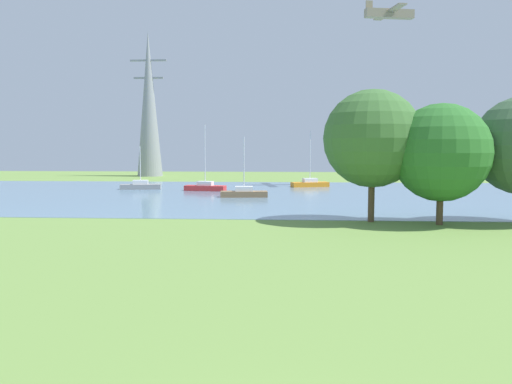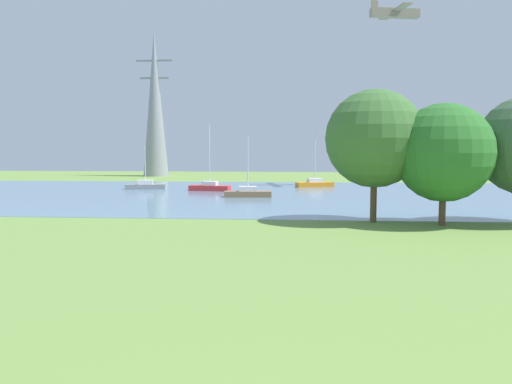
% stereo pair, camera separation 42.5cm
% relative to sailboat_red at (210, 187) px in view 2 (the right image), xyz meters
% --- Properties ---
extents(ground_plane, '(160.00, 160.00, 0.00)m').
position_rel_sailboat_red_xyz_m(ground_plane, '(9.99, -32.41, -0.47)').
color(ground_plane, olive).
extents(water_surface, '(140.00, 40.00, 0.02)m').
position_rel_sailboat_red_xyz_m(water_surface, '(9.99, -4.41, -0.46)').
color(water_surface, '#6285A0').
rests_on(water_surface, ground).
extents(sailboat_red, '(4.96, 2.16, 7.73)m').
position_rel_sailboat_red_xyz_m(sailboat_red, '(0.00, 0.00, 0.00)').
color(sailboat_red, red).
rests_on(sailboat_red, water_surface).
extents(sailboat_gray, '(5.00, 2.42, 5.20)m').
position_rel_sailboat_red_xyz_m(sailboat_gray, '(-8.19, 1.54, -0.03)').
color(sailboat_gray, gray).
rests_on(sailboat_gray, water_surface).
extents(sailboat_brown, '(4.92, 1.95, 6.20)m').
position_rel_sailboat_red_xyz_m(sailboat_brown, '(5.28, -7.57, -0.02)').
color(sailboat_brown, brown).
rests_on(sailboat_brown, water_surface).
extents(sailboat_orange, '(5.03, 2.87, 7.15)m').
position_rel_sailboat_red_xyz_m(sailboat_orange, '(12.50, 6.89, -0.01)').
color(sailboat_orange, orange).
rests_on(sailboat_orange, water_surface).
extents(tree_east_near, '(6.71, 6.71, 9.09)m').
position_rel_sailboat_red_xyz_m(tree_east_near, '(15.67, -24.87, 5.26)').
color(tree_east_near, brown).
rests_on(tree_east_near, ground).
extents(tree_east_far, '(6.47, 6.47, 8.04)m').
position_rel_sailboat_red_xyz_m(tree_east_far, '(20.01, -25.97, 4.32)').
color(tree_east_far, brown).
rests_on(tree_east_far, ground).
extents(electricity_pylon, '(6.40, 4.40, 25.13)m').
position_rel_sailboat_red_xyz_m(electricity_pylon, '(-14.86, 30.52, 12.11)').
color(electricity_pylon, gray).
rests_on(electricity_pylon, ground).
extents(light_aircraft, '(6.49, 8.44, 2.10)m').
position_rel_sailboat_red_xyz_m(light_aircraft, '(22.51, 9.23, 21.79)').
color(light_aircraft, gray).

